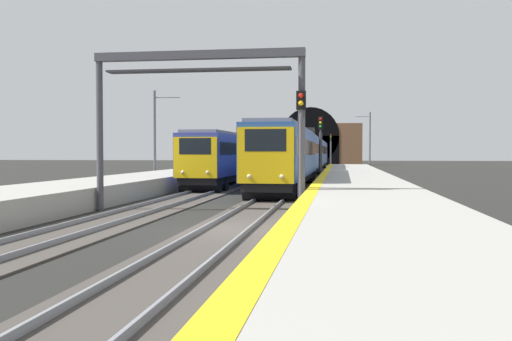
{
  "coord_description": "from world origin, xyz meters",
  "views": [
    {
      "loc": [
        -17.53,
        -3.46,
        2.49
      ],
      "look_at": [
        15.59,
        1.45,
        1.43
      ],
      "focal_mm": 39.58,
      "sensor_mm": 36.0,
      "label": 1
    }
  ],
  "objects_px": {
    "catenary_mast_near": "(155,135)",
    "catenary_mast_far": "(370,141)",
    "railway_signal_near": "(301,142)",
    "train_main_approaching": "(306,154)",
    "overhead_signal_gantry": "(198,89)",
    "railway_signal_far": "(331,147)",
    "railway_signal_mid": "(320,143)",
    "train_adjacent_platform": "(267,155)"
  },
  "relations": [
    {
      "from": "railway_signal_near",
      "to": "catenary_mast_far",
      "type": "xyz_separation_m",
      "value": [
        52.03,
        -5.38,
        1.07
      ]
    },
    {
      "from": "railway_signal_mid",
      "to": "catenary_mast_far",
      "type": "bearing_deg",
      "value": 169.43
    },
    {
      "from": "catenary_mast_far",
      "to": "overhead_signal_gantry",
      "type": "bearing_deg",
      "value": 169.42
    },
    {
      "from": "railway_signal_mid",
      "to": "railway_signal_far",
      "type": "xyz_separation_m",
      "value": [
        53.8,
        -0.0,
        0.23
      ]
    },
    {
      "from": "catenary_mast_far",
      "to": "catenary_mast_near",
      "type": "bearing_deg",
      "value": 145.86
    },
    {
      "from": "catenary_mast_near",
      "to": "catenary_mast_far",
      "type": "bearing_deg",
      "value": -34.14
    },
    {
      "from": "train_main_approaching",
      "to": "catenary_mast_far",
      "type": "bearing_deg",
      "value": 155.29
    },
    {
      "from": "overhead_signal_gantry",
      "to": "catenary_mast_near",
      "type": "bearing_deg",
      "value": 22.56
    },
    {
      "from": "train_main_approaching",
      "to": "railway_signal_mid",
      "type": "distance_m",
      "value": 13.37
    },
    {
      "from": "railway_signal_near",
      "to": "catenary_mast_near",
      "type": "relative_size",
      "value": 0.64
    },
    {
      "from": "railway_signal_near",
      "to": "railway_signal_mid",
      "type": "bearing_deg",
      "value": -180.0
    },
    {
      "from": "railway_signal_far",
      "to": "overhead_signal_gantry",
      "type": "relative_size",
      "value": 0.65
    },
    {
      "from": "train_main_approaching",
      "to": "railway_signal_far",
      "type": "relative_size",
      "value": 11.04
    },
    {
      "from": "train_main_approaching",
      "to": "train_adjacent_platform",
      "type": "xyz_separation_m",
      "value": [
        4.84,
        4.71,
        -0.16
      ]
    },
    {
      "from": "overhead_signal_gantry",
      "to": "catenary_mast_near",
      "type": "relative_size",
      "value": 1.15
    },
    {
      "from": "railway_signal_far",
      "to": "overhead_signal_gantry",
      "type": "distance_m",
      "value": 76.86
    },
    {
      "from": "train_main_approaching",
      "to": "railway_signal_mid",
      "type": "bearing_deg",
      "value": 8.71
    },
    {
      "from": "railway_signal_far",
      "to": "catenary_mast_far",
      "type": "xyz_separation_m",
      "value": [
        -24.95,
        -5.38,
        0.5
      ]
    },
    {
      "from": "train_adjacent_platform",
      "to": "railway_signal_mid",
      "type": "bearing_deg",
      "value": 21.8
    },
    {
      "from": "railway_signal_mid",
      "to": "railway_signal_far",
      "type": "distance_m",
      "value": 53.8
    },
    {
      "from": "railway_signal_far",
      "to": "train_adjacent_platform",
      "type": "bearing_deg",
      "value": -10.53
    },
    {
      "from": "overhead_signal_gantry",
      "to": "catenary_mast_far",
      "type": "height_order",
      "value": "catenary_mast_far"
    },
    {
      "from": "overhead_signal_gantry",
      "to": "railway_signal_near",
      "type": "bearing_deg",
      "value": -93.38
    },
    {
      "from": "railway_signal_near",
      "to": "catenary_mast_far",
      "type": "height_order",
      "value": "catenary_mast_far"
    },
    {
      "from": "overhead_signal_gantry",
      "to": "catenary_mast_near",
      "type": "xyz_separation_m",
      "value": [
        23.26,
        9.66,
        -1.12
      ]
    },
    {
      "from": "railway_signal_near",
      "to": "railway_signal_far",
      "type": "relative_size",
      "value": 0.85
    },
    {
      "from": "railway_signal_mid",
      "to": "catenary_mast_far",
      "type": "height_order",
      "value": "catenary_mast_far"
    },
    {
      "from": "train_main_approaching",
      "to": "catenary_mast_near",
      "type": "bearing_deg",
      "value": -42.68
    },
    {
      "from": "train_adjacent_platform",
      "to": "overhead_signal_gantry",
      "type": "height_order",
      "value": "overhead_signal_gantry"
    },
    {
      "from": "train_adjacent_platform",
      "to": "railway_signal_far",
      "type": "bearing_deg",
      "value": 171.04
    },
    {
      "from": "train_adjacent_platform",
      "to": "catenary_mast_near",
      "type": "height_order",
      "value": "catenary_mast_near"
    },
    {
      "from": "railway_signal_near",
      "to": "catenary_mast_near",
      "type": "xyz_separation_m",
      "value": [
        23.51,
        13.96,
        1.08
      ]
    },
    {
      "from": "catenary_mast_far",
      "to": "train_adjacent_platform",
      "type": "bearing_deg",
      "value": 131.92
    },
    {
      "from": "railway_signal_near",
      "to": "railway_signal_far",
      "type": "distance_m",
      "value": 76.98
    },
    {
      "from": "train_main_approaching",
      "to": "overhead_signal_gantry",
      "type": "height_order",
      "value": "overhead_signal_gantry"
    },
    {
      "from": "catenary_mast_near",
      "to": "catenary_mast_far",
      "type": "distance_m",
      "value": 34.45
    },
    {
      "from": "train_adjacent_platform",
      "to": "overhead_signal_gantry",
      "type": "distance_m",
      "value": 41.14
    },
    {
      "from": "railway_signal_mid",
      "to": "catenary_mast_far",
      "type": "distance_m",
      "value": 29.35
    },
    {
      "from": "train_main_approaching",
      "to": "railway_signal_far",
      "type": "height_order",
      "value": "railway_signal_far"
    },
    {
      "from": "railway_signal_near",
      "to": "railway_signal_far",
      "type": "bearing_deg",
      "value": -180.0
    },
    {
      "from": "railway_signal_near",
      "to": "catenary_mast_far",
      "type": "relative_size",
      "value": 0.64
    },
    {
      "from": "catenary_mast_near",
      "to": "railway_signal_near",
      "type": "bearing_deg",
      "value": -149.31
    }
  ]
}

